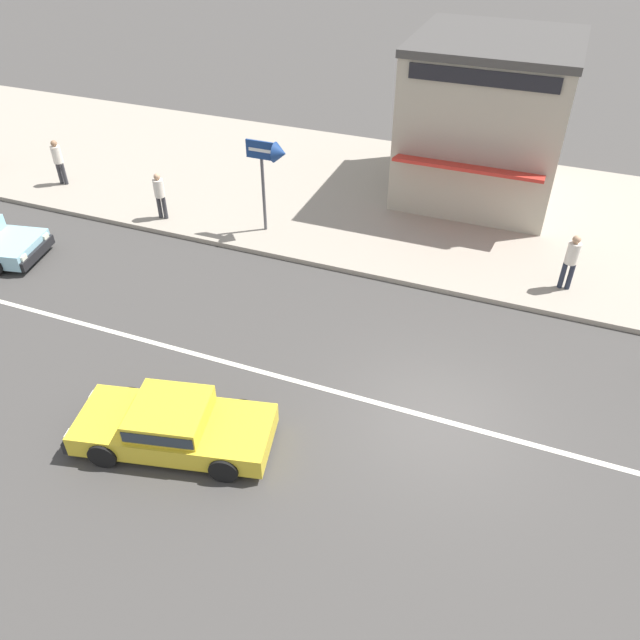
% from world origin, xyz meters
% --- Properties ---
extents(ground_plane, '(160.00, 160.00, 0.00)m').
position_xyz_m(ground_plane, '(0.00, 0.00, 0.00)').
color(ground_plane, '#423F3D').
extents(lane_centre_stripe, '(50.40, 0.14, 0.01)m').
position_xyz_m(lane_centre_stripe, '(0.00, 0.00, 0.00)').
color(lane_centre_stripe, silver).
rests_on(lane_centre_stripe, ground).
extents(kerb_strip, '(68.00, 10.00, 0.15)m').
position_xyz_m(kerb_strip, '(0.00, 9.81, 0.07)').
color(kerb_strip, '#9E9384').
rests_on(kerb_strip, ground).
extents(sedan_yellow_0, '(4.41, 2.48, 1.06)m').
position_xyz_m(sedan_yellow_0, '(-4.99, -2.65, 0.53)').
color(sedan_yellow_0, yellow).
rests_on(sedan_yellow_0, ground).
extents(arrow_signboard, '(1.29, 0.61, 2.99)m').
position_xyz_m(arrow_signboard, '(-6.54, 6.08, 2.65)').
color(arrow_signboard, '#4C4C51').
rests_on(arrow_signboard, kerb_strip).
extents(pedestrian_near_clock, '(0.34, 0.34, 1.66)m').
position_xyz_m(pedestrian_near_clock, '(2.22, 6.10, 1.12)').
color(pedestrian_near_clock, '#232838').
rests_on(pedestrian_near_clock, kerb_strip).
extents(pedestrian_mid_kerb, '(0.34, 0.34, 1.64)m').
position_xyz_m(pedestrian_mid_kerb, '(-15.33, 6.52, 1.10)').
color(pedestrian_mid_kerb, '#333338').
rests_on(pedestrian_mid_kerb, kerb_strip).
extents(pedestrian_far_end, '(0.34, 0.34, 1.57)m').
position_xyz_m(pedestrian_far_end, '(-10.50, 5.58, 1.06)').
color(pedestrian_far_end, '#333338').
rests_on(pedestrian_far_end, kerb_strip).
extents(shopfront_corner_warung, '(5.17, 6.05, 5.17)m').
position_xyz_m(shopfront_corner_warung, '(-1.20, 11.43, 2.74)').
color(shopfront_corner_warung, '#B2A893').
rests_on(shopfront_corner_warung, kerb_strip).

